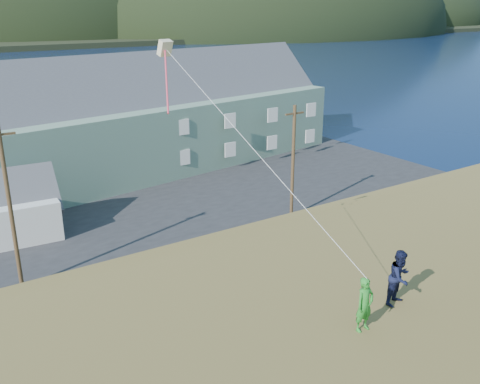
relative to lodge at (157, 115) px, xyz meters
name	(u,v)px	position (x,y,z in m)	size (l,w,h in m)	color
ground	(83,286)	(-14.20, -19.71, -5.13)	(900.00, 900.00, 0.00)	#0A1638
grass_strip	(95,300)	(-14.20, -21.71, -5.08)	(110.00, 8.00, 0.10)	#4C3D19
waterfront_lot	(16,200)	(-14.20, -2.71, -5.07)	(72.00, 36.00, 0.12)	#28282B
lodge	(157,115)	(0.00, 0.00, 0.00)	(39.19, 16.11, 13.38)	slate
shed_white	(2,208)	(-16.46, -10.35, -2.89)	(7.63, 5.34, 5.81)	silver
utility_poles	(29,211)	(-16.24, -18.21, -0.53)	(35.31, 0.24, 9.45)	#47331E
kite_flyer_green	(365,305)	(-12.35, -39.04, 2.81)	(0.55, 0.36, 1.50)	#258728
kite_flyer_navy	(400,277)	(-10.55, -38.64, 2.88)	(0.80, 0.62, 1.64)	#121633
kite_rig	(168,56)	(-13.21, -29.97, 8.45)	(1.03, 4.97, 10.76)	beige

